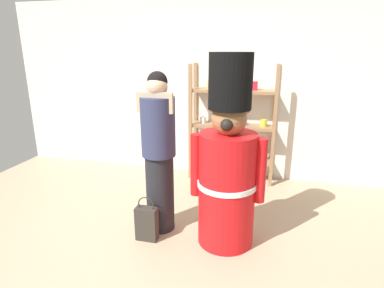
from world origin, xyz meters
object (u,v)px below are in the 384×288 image
at_px(teddy_bear_guard, 227,168).
at_px(shopping_bag, 147,223).
at_px(merchandise_shelf, 232,124).
at_px(person_shopper, 159,152).

bearing_deg(teddy_bear_guard, shopping_bag, -167.31).
xyz_separation_m(merchandise_shelf, shopping_bag, (-0.61, -1.83, -0.66)).
bearing_deg(teddy_bear_guard, person_shopper, 174.33).
xyz_separation_m(teddy_bear_guard, person_shopper, (-0.72, 0.07, 0.08)).
relative_size(merchandise_shelf, teddy_bear_guard, 0.91).
relative_size(merchandise_shelf, person_shopper, 1.00).
bearing_deg(teddy_bear_guard, merchandise_shelf, 95.98).
distance_m(person_shopper, shopping_bag, 0.73).
height_order(teddy_bear_guard, shopping_bag, teddy_bear_guard).
bearing_deg(person_shopper, merchandise_shelf, 70.85).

